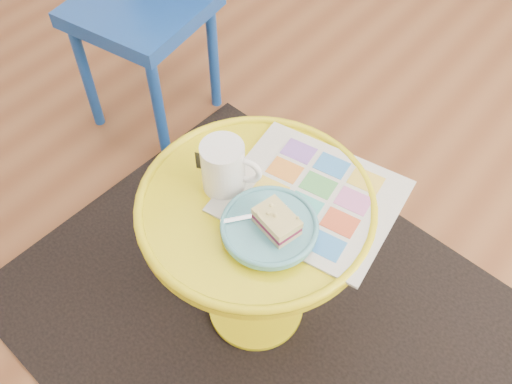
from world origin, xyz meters
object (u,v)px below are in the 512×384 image
Objects in this scene: side_table at (256,239)px; mug at (224,166)px; plate at (269,227)px; newspaper at (311,196)px.

side_table is 4.01× the size of mug.
mug is at bearing 166.84° from plate.
mug is (-0.08, -0.01, 0.21)m from side_table.
mug reaches higher than plate.
side_table is 0.18m from plate.
plate is at bearing -35.16° from mug.
newspaper is 1.81× the size of plate.
mug reaches higher than side_table.
newspaper is 0.13m from plate.
mug is at bearing -159.03° from newspaper.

